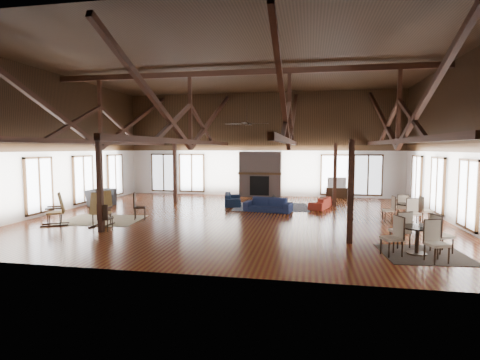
% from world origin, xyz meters
% --- Properties ---
extents(floor, '(16.00, 16.00, 0.00)m').
position_xyz_m(floor, '(0.00, 0.00, 0.00)').
color(floor, brown).
rests_on(floor, ground).
extents(ceiling, '(16.00, 14.00, 0.02)m').
position_xyz_m(ceiling, '(0.00, 0.00, 6.00)').
color(ceiling, black).
rests_on(ceiling, wall_back).
extents(wall_back, '(16.00, 0.02, 6.00)m').
position_xyz_m(wall_back, '(0.00, 7.00, 3.00)').
color(wall_back, silver).
rests_on(wall_back, floor).
extents(wall_front, '(16.00, 0.02, 6.00)m').
position_xyz_m(wall_front, '(0.00, -7.00, 3.00)').
color(wall_front, silver).
rests_on(wall_front, floor).
extents(wall_left, '(0.02, 14.00, 6.00)m').
position_xyz_m(wall_left, '(-8.00, 0.00, 3.00)').
color(wall_left, silver).
rests_on(wall_left, floor).
extents(wall_right, '(0.02, 14.00, 6.00)m').
position_xyz_m(wall_right, '(8.00, 0.00, 3.00)').
color(wall_right, silver).
rests_on(wall_right, floor).
extents(roof_truss, '(15.60, 14.07, 3.14)m').
position_xyz_m(roof_truss, '(0.00, 0.00, 4.03)').
color(roof_truss, black).
rests_on(roof_truss, wall_back).
extents(post_grid, '(8.16, 7.16, 3.05)m').
position_xyz_m(post_grid, '(0.00, 0.00, 1.52)').
color(post_grid, black).
rests_on(post_grid, floor).
extents(fireplace, '(2.50, 0.69, 2.60)m').
position_xyz_m(fireplace, '(0.00, 6.67, 1.29)').
color(fireplace, '#735F58').
rests_on(fireplace, floor).
extents(ceiling_fan, '(1.60, 1.60, 0.75)m').
position_xyz_m(ceiling_fan, '(0.50, -1.00, 3.73)').
color(ceiling_fan, black).
rests_on(ceiling_fan, roof_truss).
extents(sofa_navy_front, '(2.19, 1.19, 0.60)m').
position_xyz_m(sofa_navy_front, '(1.03, 1.55, 0.30)').
color(sofa_navy_front, '#161E3D').
rests_on(sofa_navy_front, floor).
extents(sofa_navy_left, '(2.07, 1.15, 0.57)m').
position_xyz_m(sofa_navy_left, '(-0.91, 3.21, 0.29)').
color(sofa_navy_left, '#16233C').
rests_on(sofa_navy_left, floor).
extents(sofa_orange, '(1.84, 1.17, 0.50)m').
position_xyz_m(sofa_orange, '(3.33, 2.94, 0.25)').
color(sofa_orange, '#A12E1F').
rests_on(sofa_orange, floor).
extents(coffee_table, '(1.23, 0.89, 0.42)m').
position_xyz_m(coffee_table, '(1.04, 2.76, 0.37)').
color(coffee_table, brown).
rests_on(coffee_table, floor).
extents(vase, '(0.23, 0.23, 0.21)m').
position_xyz_m(vase, '(1.18, 2.69, 0.53)').
color(vase, '#B2B2B2').
rests_on(vase, coffee_table).
extents(armchair, '(1.28, 1.14, 0.78)m').
position_xyz_m(armchair, '(-7.20, 1.82, 0.39)').
color(armchair, '#313234').
rests_on(armchair, floor).
extents(side_table_lamp, '(0.45, 0.45, 1.14)m').
position_xyz_m(side_table_lamp, '(-7.60, 2.44, 0.43)').
color(side_table_lamp, black).
rests_on(side_table_lamp, floor).
extents(rocking_chair_a, '(0.90, 0.90, 1.08)m').
position_xyz_m(rocking_chair_a, '(-5.36, -0.92, 0.51)').
color(rocking_chair_a, olive).
rests_on(rocking_chair_a, floor).
extents(rocking_chair_b, '(0.54, 0.96, 1.23)m').
position_xyz_m(rocking_chair_b, '(-4.51, -2.73, 0.58)').
color(rocking_chair_b, olive).
rests_on(rocking_chair_b, floor).
extents(rocking_chair_c, '(1.04, 0.88, 1.19)m').
position_xyz_m(rocking_chair_c, '(-6.15, -2.77, 0.56)').
color(rocking_chair_c, olive).
rests_on(rocking_chair_c, floor).
extents(side_chair_a, '(0.58, 0.58, 1.07)m').
position_xyz_m(side_chair_a, '(-3.80, -1.25, 0.62)').
color(side_chair_a, black).
rests_on(side_chair_a, floor).
extents(side_chair_b, '(0.39, 0.39, 0.93)m').
position_xyz_m(side_chair_b, '(-3.93, -3.42, 0.54)').
color(side_chair_b, black).
rests_on(side_chair_b, floor).
extents(cafe_table_near, '(1.99, 1.99, 1.02)m').
position_xyz_m(cafe_table_near, '(5.63, -4.37, 0.51)').
color(cafe_table_near, black).
rests_on(cafe_table_near, floor).
extents(cafe_table_far, '(1.85, 1.85, 0.95)m').
position_xyz_m(cafe_table_far, '(6.49, 0.28, 0.48)').
color(cafe_table_far, black).
rests_on(cafe_table_far, floor).
extents(cup_near, '(0.11, 0.11, 0.09)m').
position_xyz_m(cup_near, '(5.72, -4.36, 0.78)').
color(cup_near, '#B2B2B2').
rests_on(cup_near, cafe_table_near).
extents(cup_far, '(0.16, 0.16, 0.11)m').
position_xyz_m(cup_far, '(6.51, 0.33, 0.74)').
color(cup_far, '#B2B2B2').
rests_on(cup_far, cafe_table_far).
extents(tv_console, '(1.16, 0.43, 0.58)m').
position_xyz_m(tv_console, '(4.32, 6.75, 0.29)').
color(tv_console, black).
rests_on(tv_console, floor).
extents(television, '(1.03, 0.26, 0.59)m').
position_xyz_m(television, '(4.30, 6.75, 0.87)').
color(television, '#B2B2B2').
rests_on(television, tv_console).
extents(rug_tan, '(3.08, 2.52, 0.01)m').
position_xyz_m(rug_tan, '(-5.08, -1.62, 0.01)').
color(rug_tan, tan).
rests_on(rug_tan, floor).
extents(rug_navy, '(3.68, 2.88, 0.01)m').
position_xyz_m(rug_navy, '(1.03, 2.87, 0.01)').
color(rug_navy, '#161F3F').
rests_on(rug_navy, floor).
extents(rug_dark, '(2.28, 2.10, 0.01)m').
position_xyz_m(rug_dark, '(5.82, -4.39, 0.01)').
color(rug_dark, black).
rests_on(rug_dark, floor).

